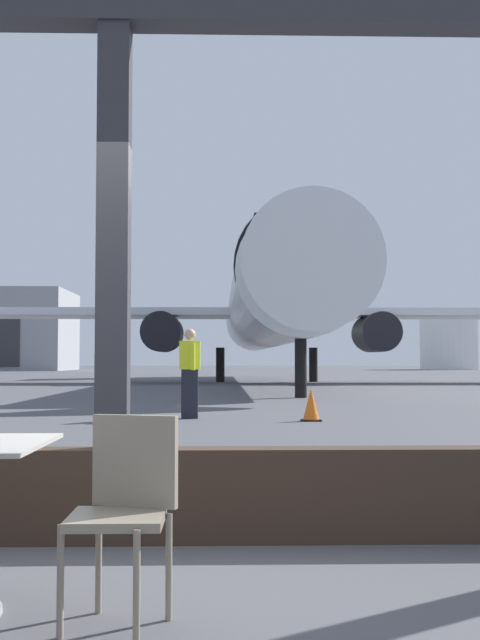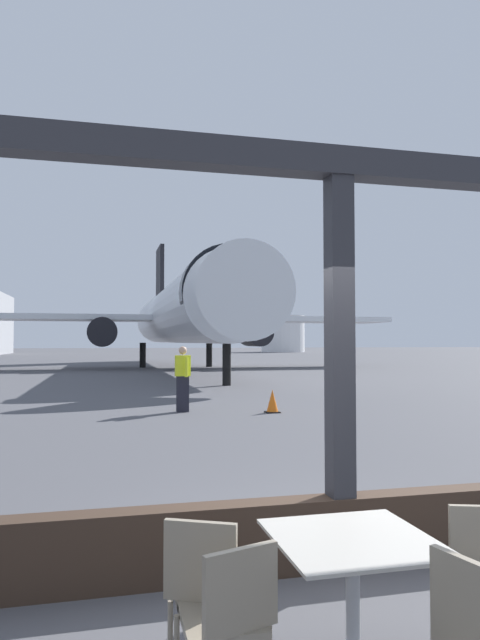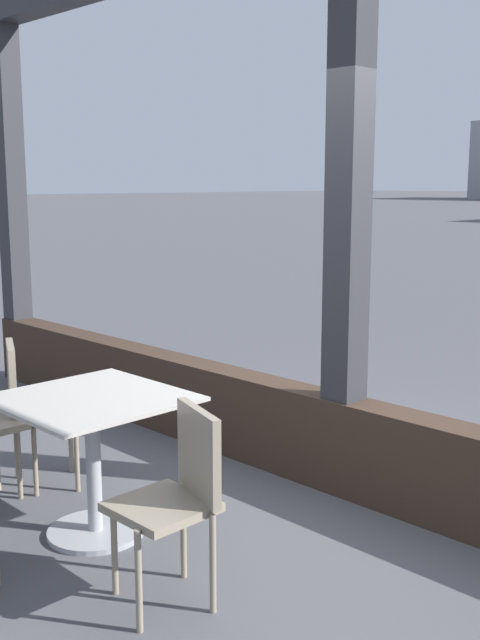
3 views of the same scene
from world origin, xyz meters
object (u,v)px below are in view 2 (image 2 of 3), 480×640
(cafe_chair_aisle_left, at_px, (205,583))
(airplane, at_px, (182,313))
(ground_crew_worker, at_px, (183,378))
(fuel_storage_tank, at_px, (283,334))
(traffic_cone, at_px, (272,402))
(dining_table, at_px, (353,588))
(cafe_chair_window_left, at_px, (230,614))

(cafe_chair_aisle_left, bearing_deg, airplane, 82.53)
(ground_crew_worker, bearing_deg, fuel_storage_tank, 70.17)
(cafe_chair_aisle_left, xyz_separation_m, traffic_cone, (3.76, 11.11, -0.27))
(traffic_cone, bearing_deg, ground_crew_worker, 162.84)
(traffic_cone, bearing_deg, cafe_chair_aisle_left, -108.70)
(traffic_cone, bearing_deg, fuel_storage_tank, 71.83)
(dining_table, xyz_separation_m, cafe_chair_aisle_left, (-0.83, 0.10, 0.07))
(airplane, bearing_deg, cafe_chair_aisle_left, -97.47)
(cafe_chair_window_left, distance_m, airplane, 35.09)
(cafe_chair_aisle_left, relative_size, airplane, 0.03)
(cafe_chair_aisle_left, distance_m, traffic_cone, 11.73)
(airplane, height_order, fuel_storage_tank, airplane)
(dining_table, bearing_deg, cafe_chair_window_left, -161.85)
(dining_table, relative_size, airplane, 0.02)
(dining_table, xyz_separation_m, cafe_chair_window_left, (-0.77, -0.25, 0.06))
(ground_crew_worker, distance_m, fuel_storage_tank, 82.28)
(dining_table, relative_size, ground_crew_worker, 0.51)
(cafe_chair_window_left, distance_m, traffic_cone, 12.05)
(cafe_chair_window_left, bearing_deg, ground_crew_worker, 83.34)
(cafe_chair_aisle_left, height_order, traffic_cone, cafe_chair_aisle_left)
(airplane, relative_size, ground_crew_worker, 20.46)
(cafe_chair_window_left, relative_size, fuel_storage_tank, 0.12)
(cafe_chair_aisle_left, xyz_separation_m, fuel_storage_tank, (29.38, 89.18, 2.58))
(dining_table, relative_size, cafe_chair_window_left, 0.99)
(cafe_chair_aisle_left, xyz_separation_m, airplane, (4.50, 34.30, 3.20))
(traffic_cone, distance_m, fuel_storage_tank, 82.22)
(airplane, relative_size, fuel_storage_tank, 4.79)
(dining_table, distance_m, airplane, 34.76)
(dining_table, distance_m, cafe_chair_aisle_left, 0.84)
(cafe_chair_aisle_left, bearing_deg, traffic_cone, 71.30)
(ground_crew_worker, xyz_separation_m, fuel_storage_tank, (27.90, 77.37, 2.23))
(ground_crew_worker, distance_m, traffic_cone, 2.46)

